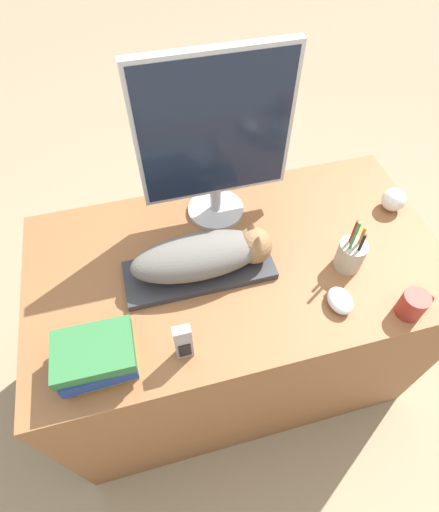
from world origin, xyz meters
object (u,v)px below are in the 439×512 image
(coffee_mug, at_px, (413,304))
(phone, at_px, (183,342))
(baseball, at_px, (394,200))
(computer_mouse, at_px, (340,301))
(monitor, at_px, (215,137))
(keyboard, at_px, (199,270))
(cat, at_px, (208,254))
(book_stack, at_px, (97,355))
(pen_cup, at_px, (350,255))

(coffee_mug, distance_m, phone, 0.63)
(baseball, bearing_deg, computer_mouse, -137.54)
(monitor, xyz_separation_m, coffee_mug, (0.43, -0.51, -0.26))
(keyboard, distance_m, monitor, 0.39)
(computer_mouse, bearing_deg, cat, 147.57)
(baseball, distance_m, book_stack, 1.05)
(monitor, xyz_separation_m, phone, (-0.21, -0.47, -0.23))
(cat, height_order, pen_cup, pen_cup)
(keyboard, height_order, monitor, monitor)
(pen_cup, height_order, book_stack, pen_cup)
(cat, bearing_deg, phone, -117.10)
(keyboard, distance_m, computer_mouse, 0.41)
(monitor, relative_size, computer_mouse, 6.11)
(computer_mouse, height_order, pen_cup, pen_cup)
(cat, height_order, coffee_mug, cat)
(monitor, bearing_deg, cat, -109.41)
(cat, xyz_separation_m, pen_cup, (0.41, -0.09, -0.03))
(keyboard, distance_m, baseball, 0.70)
(phone, xyz_separation_m, book_stack, (-0.21, 0.03, -0.01))
(phone, bearing_deg, book_stack, 172.78)
(phone, bearing_deg, pen_cup, 16.24)
(phone, relative_size, book_stack, 0.69)
(computer_mouse, relative_size, phone, 0.66)
(book_stack, bearing_deg, pen_cup, 9.79)
(cat, relative_size, coffee_mug, 4.14)
(computer_mouse, bearing_deg, monitor, 119.22)
(keyboard, relative_size, baseball, 5.64)
(phone, height_order, book_stack, phone)
(pen_cup, bearing_deg, monitor, 135.91)
(cat, xyz_separation_m, book_stack, (-0.34, -0.22, -0.03))
(keyboard, height_order, pen_cup, pen_cup)
(cat, relative_size, pen_cup, 2.05)
(computer_mouse, distance_m, pen_cup, 0.15)
(cat, relative_size, book_stack, 2.12)
(pen_cup, bearing_deg, book_stack, -170.21)
(coffee_mug, distance_m, book_stack, 0.85)
(pen_cup, height_order, phone, pen_cup)
(keyboard, bearing_deg, phone, -111.38)
(keyboard, xyz_separation_m, monitor, (0.11, 0.23, 0.29))
(keyboard, height_order, baseball, baseball)
(monitor, distance_m, pen_cup, 0.52)
(cat, xyz_separation_m, coffee_mug, (0.51, -0.28, -0.04))
(keyboard, bearing_deg, book_stack, -144.94)
(book_stack, bearing_deg, keyboard, 35.06)
(coffee_mug, height_order, phone, phone)
(pen_cup, bearing_deg, coffee_mug, -63.44)
(pen_cup, xyz_separation_m, phone, (-0.54, -0.16, 0.01))
(cat, xyz_separation_m, phone, (-0.12, -0.24, -0.02))
(cat, height_order, computer_mouse, cat)
(phone, bearing_deg, computer_mouse, 4.26)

